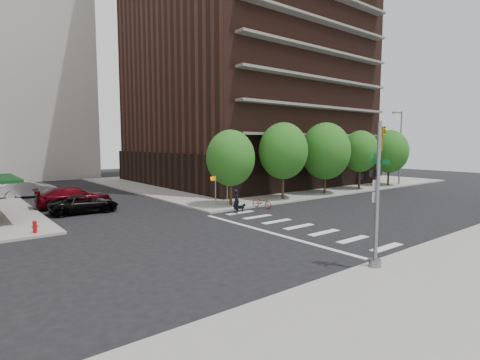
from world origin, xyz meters
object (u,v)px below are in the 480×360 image
(traffic_signal, at_px, (377,206))
(scooter, at_px, (262,202))
(dog_walker, at_px, (236,201))
(pedestrian_far, at_px, (361,177))
(parked_car_maroon, at_px, (74,197))
(parked_car_silver, at_px, (28,189))
(fire_hydrant, at_px, (35,226))
(parked_car_black, at_px, (84,204))

(traffic_signal, bearing_deg, scooter, 66.39)
(dog_walker, height_order, pedestrian_far, pedestrian_far)
(parked_car_maroon, height_order, scooter, parked_car_maroon)
(parked_car_silver, height_order, dog_walker, dog_walker)
(fire_hydrant, distance_m, parked_car_silver, 17.37)
(parked_car_black, height_order, dog_walker, dog_walker)
(fire_hydrant, xyz_separation_m, parked_car_black, (4.22, 5.46, 0.13))
(fire_hydrant, height_order, parked_car_silver, parked_car_silver)
(traffic_signal, xyz_separation_m, fire_hydrant, (-10.03, 15.29, -2.15))
(dog_walker, distance_m, pedestrian_far, 23.86)
(parked_car_silver, height_order, scooter, parked_car_silver)
(parked_car_maroon, bearing_deg, traffic_signal, -160.97)
(parked_car_black, xyz_separation_m, dog_walker, (8.91, -7.26, 0.23))
(fire_hydrant, distance_m, dog_walker, 13.26)
(scooter, height_order, pedestrian_far, pedestrian_far)
(traffic_signal, distance_m, parked_car_maroon, 24.56)
(parked_car_silver, height_order, pedestrian_far, pedestrian_far)
(parked_car_silver, relative_size, pedestrian_far, 2.73)
(fire_hydrant, height_order, parked_car_maroon, parked_car_maroon)
(scooter, height_order, dog_walker, dog_walker)
(parked_car_maroon, distance_m, dog_walker, 13.56)
(parked_car_silver, bearing_deg, fire_hydrant, 173.51)
(fire_hydrant, relative_size, parked_car_maroon, 0.13)
(traffic_signal, distance_m, fire_hydrant, 18.42)
(traffic_signal, bearing_deg, parked_car_maroon, 103.45)
(fire_hydrant, relative_size, pedestrian_far, 0.39)
(fire_hydrant, distance_m, parked_car_black, 6.90)
(parked_car_black, relative_size, parked_car_maroon, 0.84)
(parked_car_silver, xyz_separation_m, pedestrian_far, (34.16, -14.01, 0.25))
(pedestrian_far, bearing_deg, dog_walker, -80.98)
(parked_car_black, relative_size, parked_car_silver, 0.96)
(traffic_signal, distance_m, parked_car_black, 21.64)
(fire_hydrant, bearing_deg, scooter, -4.60)
(traffic_signal, xyz_separation_m, parked_car_maroon, (-5.70, 23.82, -1.85))
(parked_car_black, bearing_deg, scooter, -116.25)
(parked_car_maroon, xyz_separation_m, pedestrian_far, (32.13, -5.32, 0.24))
(scooter, bearing_deg, pedestrian_far, 1.69)
(parked_car_maroon, bearing_deg, parked_car_silver, 18.74)
(parked_car_black, bearing_deg, fire_hydrant, 145.57)
(parked_car_black, distance_m, parked_car_maroon, 3.07)
(parked_car_black, relative_size, pedestrian_far, 2.62)
(scooter, bearing_deg, fire_hydrant, 164.60)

